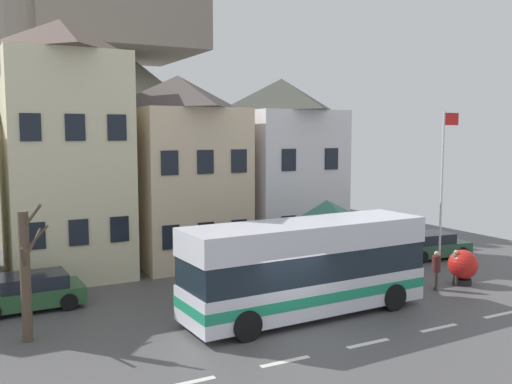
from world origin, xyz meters
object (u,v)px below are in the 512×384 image
Objects in this scene: bus_shelter at (327,214)px; parked_car_01 at (430,246)px; flagpole at (443,181)px; bare_tree_01 at (26,274)px; townhouse_03 at (281,165)px; pedestrian_00 at (436,268)px; hilltop_castle at (111,116)px; public_bench at (259,267)px; townhouse_01 at (64,149)px; parked_car_00 at (29,292)px; pedestrian_01 at (456,265)px; townhouse_02 at (179,168)px; parked_car_02 at (358,256)px; harbour_buoy at (463,266)px; transit_bus at (306,268)px.

parked_car_01 is at bearing 9.03° from bus_shelter.
bare_tree_01 is (-17.99, -0.32, -2.17)m from flagpole.
bare_tree_01 is at bearing -149.26° from townhouse_03.
bare_tree_01 is at bearing 173.91° from pedestrian_00.
pedestrian_00 is at bearing -79.81° from hilltop_castle.
bus_shelter is at bearing -165.66° from parked_car_01.
public_bench is 0.23× the size of flagpole.
townhouse_03 is at bearing 115.87° from flagpole.
pedestrian_00 is at bearing -80.93° from townhouse_03.
townhouse_01 is 2.63× the size of bare_tree_01.
bare_tree_01 is at bearing -166.39° from parked_car_01.
townhouse_01 is at bearing -115.33° from parked_car_00.
hilltop_castle is 23.43× the size of pedestrian_01.
pedestrian_00 is at bearing -127.48° from parked_car_01.
townhouse_02 is 8.52m from bus_shelter.
public_bench is 10.92m from bare_tree_01.
townhouse_03 is 2.62× the size of bus_shelter.
townhouse_01 is 22.90m from hilltop_castle.
public_bench is (-4.91, 0.90, -0.17)m from parked_car_02.
flagpole reaches higher than parked_car_01.
public_bench is 8.89m from harbour_buoy.
pedestrian_00 is at bearing -175.06° from pedestrian_01.
flagpole reaches higher than bare_tree_01.
townhouse_01 reaches higher than parked_car_01.
townhouse_01 reaches higher than bare_tree_01.
parked_car_00 is 18.24m from flagpole.
pedestrian_00 reaches higher than parked_car_02.
flagpole is at bearing 11.84° from transit_bus.
transit_bus is (-4.95, -10.27, -3.01)m from townhouse_03.
flagpole is at bearing 70.90° from harbour_buoy.
flagpole is (9.65, -8.63, -0.38)m from townhouse_02.
parked_car_01 is (10.80, 4.80, -1.05)m from transit_bus.
bus_shelter is 2.05× the size of public_bench.
pedestrian_01 is at bearing -50.77° from townhouse_02.
parked_car_01 is 0.92× the size of bare_tree_01.
townhouse_02 is 2.02× the size of parked_car_02.
transit_bus is (-0.86, -31.88, -6.19)m from hilltop_castle.
hilltop_castle is at bearing 103.05° from harbour_buoy.
townhouse_01 is 7.50× the size of pedestrian_01.
parked_car_02 is 2.64× the size of public_bench.
parked_car_01 is at bearing 56.15° from pedestrian_01.
parked_car_02 is at bearing 117.41° from harbour_buoy.
bare_tree_01 reaches higher than pedestrian_00.
townhouse_01 is 1.54× the size of flagpole.
bus_shelter is 2.38× the size of harbour_buoy.
transit_bus is 7.60m from parked_car_02.
transit_bus is at bearing -143.90° from parked_car_02.
parked_car_01 is 0.54× the size of flagpole.
transit_bus is (0.79, -10.84, -2.99)m from townhouse_02.
parked_car_02 is at bearing 35.80° from transit_bus.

